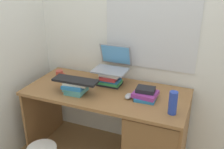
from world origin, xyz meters
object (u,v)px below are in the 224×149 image
Objects in this scene: desk at (144,131)px; laptop at (113,64)px; book_stack_side at (146,94)px; keyboard at (75,80)px; book_stack_tall at (110,79)px; mug at (60,75)px; computer_mouse at (128,96)px; book_stack_keyboard_riser at (76,87)px; water_bottle at (173,103)px.

laptop is (-0.41, 0.22, 0.54)m from desk.
book_stack_side is 0.52× the size of keyboard.
book_stack_tall is 0.55m from mug.
keyboard is 4.04× the size of computer_mouse.
book_stack_tall reaches higher than computer_mouse.
book_stack_side reaches higher than mug.
book_stack_side is 2.11× the size of computer_mouse.
computer_mouse is at bearing -169.55° from desk.
book_stack_keyboard_riser is at bearing 152.15° from keyboard.
book_stack_side is (-0.01, 0.02, 0.39)m from desk.
desk is at bearing -28.57° from laptop.
laptop is 0.42m from keyboard.
book_stack_keyboard_riser is at bearing -169.26° from computer_mouse.
water_bottle reaches higher than mug.
laptop is 0.58m from mug.
mug is (-0.81, 0.13, 0.03)m from computer_mouse.
book_stack_tall reaches higher than desk.
book_stack_tall is 0.72× the size of laptop.
laptop is (-0.00, 0.06, 0.13)m from book_stack_tall.
laptop is 0.77m from water_bottle.
book_stack_side is (0.63, 0.14, -0.01)m from book_stack_keyboard_riser.
keyboard is 3.78× the size of mug.
book_stack_keyboard_riser is 2.15× the size of mug.
water_bottle reaches higher than computer_mouse.
keyboard reaches higher than computer_mouse.
keyboard is at bearing -169.01° from computer_mouse.
water_bottle is at bearing -29.07° from laptop.
laptop is at bearing 135.61° from computer_mouse.
desk is 14.79× the size of computer_mouse.
keyboard is (-0.23, -0.28, 0.06)m from book_stack_tall.
book_stack_keyboard_riser is at bearing -35.38° from mug.
mug is (-0.32, 0.23, -0.08)m from keyboard.
keyboard is (-0.64, -0.12, 0.47)m from desk.
mug is at bearing 170.53° from computer_mouse.
laptop is at bearing 152.74° from book_stack_side.
book_stack_keyboard_riser is at bearing -129.52° from book_stack_tall.
book_stack_side is 0.67× the size of laptop.
computer_mouse is (0.26, -0.25, -0.19)m from laptop.
laptop is at bearing 56.26° from book_stack_keyboard_riser.
keyboard is at bearing -123.25° from laptop.
desk is at bearing 8.93° from keyboard.
water_bottle reaches higher than desk.
book_stack_tall is 2.25× the size of computer_mouse.
computer_mouse is (0.48, 0.09, -0.11)m from keyboard.
book_stack_side is at bearing 12.28° from book_stack_keyboard_riser.
desk is at bearing 150.14° from water_bottle.
laptop is (0.23, 0.34, 0.14)m from book_stack_keyboard_riser.
laptop reaches higher than keyboard.
laptop is at bearing 151.43° from desk.
water_bottle reaches higher than book_stack_side.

